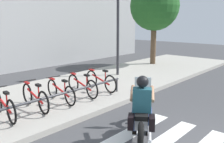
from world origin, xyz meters
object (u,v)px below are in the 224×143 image
(bicycle_3, at_px, (35,97))
(bicycle_5, at_px, (82,85))
(bicycle_2, at_px, (4,105))
(motorcycle, at_px, (142,117))
(bicycle_6, at_px, (101,80))
(bike_rack, at_px, (46,99))
(rider, at_px, (142,102))
(bicycle_4, at_px, (61,91))
(tree_near_rack, at_px, (155,6))
(street_lamp, at_px, (118,21))

(bicycle_3, xyz_separation_m, bicycle_5, (1.76, 0.00, -0.01))
(bicycle_2, xyz_separation_m, bicycle_5, (2.63, 0.00, 0.00))
(motorcycle, bearing_deg, bicycle_5, 73.56)
(motorcycle, bearing_deg, bicycle_6, 59.60)
(bicycle_3, height_order, bike_rack, bicycle_3)
(bicycle_2, bearing_deg, motorcycle, -59.91)
(rider, height_order, bicycle_5, rider)
(bicycle_4, distance_m, bike_rack, 1.04)
(tree_near_rack, bearing_deg, bicycle_6, -164.97)
(rider, bearing_deg, bicycle_4, 88.55)
(bicycle_5, distance_m, bike_rack, 1.84)
(rider, xyz_separation_m, bicycle_5, (0.95, 3.05, -0.33))
(rider, bearing_deg, tree_near_rack, 30.74)
(bicycle_2, height_order, bicycle_6, bicycle_6)
(bicycle_2, relative_size, street_lamp, 0.39)
(tree_near_rack, bearing_deg, street_lamp, -173.70)
(bicycle_6, xyz_separation_m, bike_rack, (-2.63, -0.55, 0.08))
(motorcycle, distance_m, bike_rack, 2.61)
(bicycle_2, xyz_separation_m, street_lamp, (5.90, 1.21, 2.08))
(street_lamp, bearing_deg, bicycle_6, -153.03)
(bicycle_5, height_order, bike_rack, bicycle_5)
(rider, distance_m, bicycle_6, 3.57)
(bicycle_5, height_order, tree_near_rack, tree_near_rack)
(bicycle_5, bearing_deg, bicycle_4, 179.97)
(motorcycle, height_order, rider, rider)
(bicycle_2, height_order, bike_rack, bicycle_2)
(bicycle_3, distance_m, bicycle_5, 1.76)
(bicycle_4, xyz_separation_m, bicycle_6, (1.75, -0.00, 0.01))
(bicycle_4, distance_m, tree_near_rack, 8.44)
(bicycle_6, bearing_deg, motorcycle, -120.40)
(bicycle_3, height_order, bicycle_4, bicycle_3)
(bike_rack, bearing_deg, motorcycle, -70.55)
(bicycle_3, bearing_deg, rider, -75.29)
(bicycle_5, bearing_deg, rider, -107.38)
(rider, xyz_separation_m, street_lamp, (4.22, 4.26, 1.75))
(bicycle_3, distance_m, tree_near_rack, 9.25)
(bicycle_4, distance_m, bicycle_5, 0.88)
(bicycle_5, height_order, street_lamp, street_lamp)
(street_lamp, distance_m, tree_near_rack, 3.73)
(bicycle_6, distance_m, bike_rack, 2.69)
(bicycle_3, xyz_separation_m, bicycle_4, (0.88, 0.00, -0.02))
(rider, relative_size, bicycle_6, 0.85)
(bicycle_2, height_order, bicycle_4, bicycle_2)
(bicycle_4, bearing_deg, bicycle_2, -179.98)
(bicycle_4, bearing_deg, rider, -91.45)
(motorcycle, relative_size, bicycle_2, 1.14)
(bicycle_3, height_order, tree_near_rack, tree_near_rack)
(motorcycle, bearing_deg, bicycle_4, 89.79)
(street_lamp, bearing_deg, rider, -134.69)
(bicycle_5, bearing_deg, motorcycle, -106.44)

